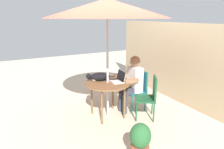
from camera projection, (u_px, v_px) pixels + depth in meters
ground_plane at (108, 116)px, 4.26m from camera, size 14.00×14.00×0.00m
fence_back at (177, 63)px, 4.85m from camera, size 4.56×0.08×1.87m
patio_table at (108, 86)px, 4.08m from camera, size 0.91×0.91×0.74m
patio_umbrella at (107, 8)px, 3.66m from camera, size 2.30×2.30×2.33m
chair_occupied at (138, 87)px, 4.46m from camera, size 0.40×0.40×0.88m
chair_empty at (150, 94)px, 4.04m from camera, size 0.55×0.55×0.88m
person_seated at (132, 81)px, 4.34m from camera, size 0.48×0.48×1.22m
laptop at (119, 78)px, 4.10m from camera, size 0.31×0.27×0.21m
cat at (99, 77)px, 4.13m from camera, size 0.31×0.62×0.17m
potted_plant_near_fence at (140, 141)px, 2.88m from camera, size 0.30×0.30×0.58m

